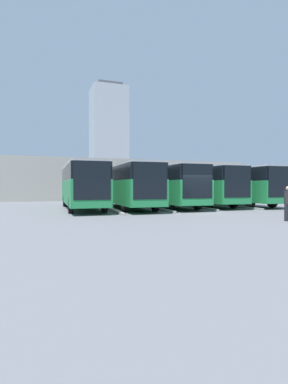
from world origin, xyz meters
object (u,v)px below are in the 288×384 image
(bus_0, at_px, (236,185))
(bus_3, at_px, (127,185))
(bus_2, at_px, (166,185))
(pedestrian, at_px, (288,202))
(bus_1, at_px, (200,185))
(bus_4, at_px, (82,185))

(bus_0, height_order, bus_3, same)
(bus_0, distance_m, bus_2, 7.03)
(bus_0, height_order, pedestrian, bus_0)
(pedestrian, bearing_deg, bus_1, -101.73)
(bus_1, relative_size, bus_3, 1.00)
(bus_0, bearing_deg, bus_3, 3.70)
(bus_0, height_order, bus_2, same)
(bus_3, bearing_deg, bus_1, -171.89)
(bus_0, xyz_separation_m, bus_2, (7.03, 0.01, 0.00))
(bus_0, relative_size, bus_1, 1.00)
(bus_2, height_order, bus_3, same)
(bus_4, bearing_deg, bus_2, -178.32)
(bus_4, bearing_deg, bus_3, 175.72)
(bus_0, bearing_deg, bus_1, -5.15)
(bus_1, height_order, pedestrian, bus_1)
(bus_2, height_order, pedestrian, bus_2)
(bus_4, bearing_deg, bus_0, -178.30)
(pedestrian, bearing_deg, bus_0, -118.10)
(bus_4, relative_size, pedestrian, 6.35)
(pedestrian, bearing_deg, bus_2, -84.47)
(bus_3, height_order, pedestrian, bus_3)
(bus_2, xyz_separation_m, bus_3, (3.52, 0.37, 0.00))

